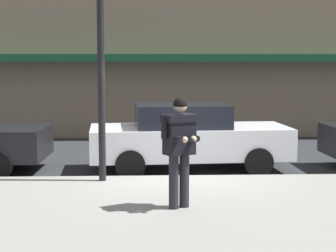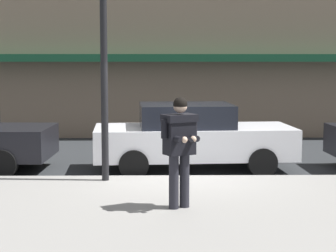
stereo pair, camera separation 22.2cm
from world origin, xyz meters
The scene contains 6 objects.
ground_plane centered at (0.00, 0.00, 0.00)m, with size 80.00×80.00×0.00m, color #2B2D30.
sidewalk centered at (1.00, -2.85, 0.07)m, with size 32.00×5.30×0.14m, color gray.
curb_paint_line centered at (1.00, 0.05, 0.00)m, with size 28.00×0.12×0.01m, color silver.
parked_sedan_mid centered at (0.37, 1.02, 0.79)m, with size 4.61×2.16×1.54m.
man_texting_on_phone centered at (-0.05, -2.80, 1.25)m, with size 0.63×0.65×1.81m.
street_lamp_post centered at (-1.46, -0.65, 3.14)m, with size 0.36×0.36×4.88m.
Camera 2 is at (-0.36, -11.69, 2.52)m, focal length 60.00 mm.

